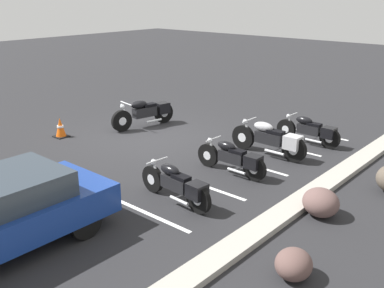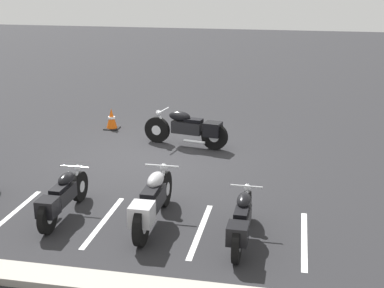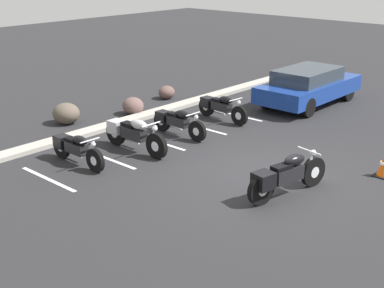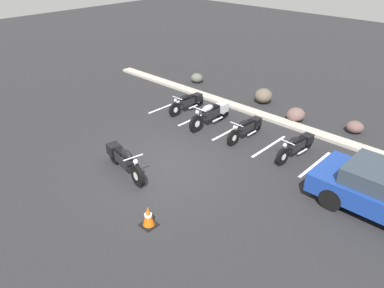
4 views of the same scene
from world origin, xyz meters
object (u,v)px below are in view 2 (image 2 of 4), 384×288
Objects in this scene: motorcycle_black_featured at (189,128)px; parked_bike_1 at (152,201)px; parked_bike_0 at (242,221)px; parked_bike_2 at (62,197)px; traffic_cone at (112,119)px.

motorcycle_black_featured reaches higher than parked_bike_1.
motorcycle_black_featured reaches higher than parked_bike_0.
parked_bike_0 is 3.32m from parked_bike_2.
parked_bike_0 is 7.46m from traffic_cone.
parked_bike_2 is (1.44, 4.58, -0.06)m from motorcycle_black_featured.
parked_bike_0 is 1.64m from parked_bike_1.
motorcycle_black_featured is at bearing -17.08° from parked_bike_2.
parked_bike_0 is 0.88× the size of parked_bike_1.
traffic_cone is at bearing 10.92° from parked_bike_2.
traffic_cone is (2.76, -5.72, -0.20)m from parked_bike_1.
parked_bike_1 is at bearing 104.18° from motorcycle_black_featured.
parked_bike_1 reaches higher than traffic_cone.
parked_bike_2 is (1.70, -0.00, -0.06)m from parked_bike_1.
traffic_cone is at bearing 36.53° from parked_bike_0.
parked_bike_0 is at bearing -95.25° from parked_bike_2.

